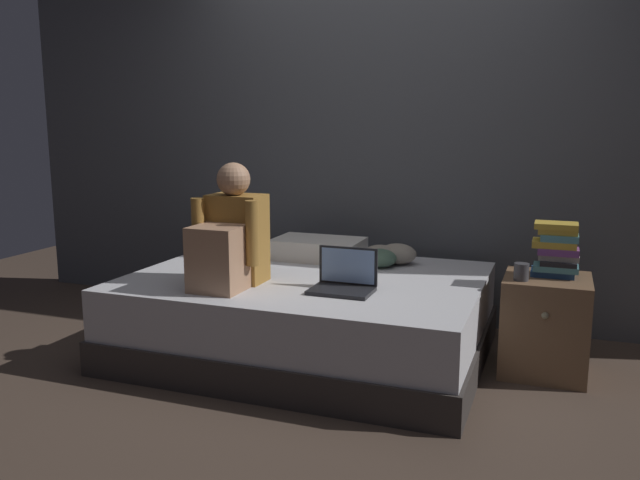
% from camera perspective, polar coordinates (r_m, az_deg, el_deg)
% --- Properties ---
extents(ground_plane, '(8.00, 8.00, 0.00)m').
position_cam_1_polar(ground_plane, '(3.52, 0.15, -11.88)').
color(ground_plane, '#47382D').
extents(wall_back, '(5.60, 0.10, 2.70)m').
position_cam_1_polar(wall_back, '(4.41, 5.67, 10.53)').
color(wall_back, '#4C4F54').
rests_on(wall_back, ground_plane).
extents(bed, '(2.00, 1.50, 0.47)m').
position_cam_1_polar(bed, '(3.78, -1.13, -6.61)').
color(bed, '#332D2B').
rests_on(bed, ground_plane).
extents(nightstand, '(0.44, 0.46, 0.53)m').
position_cam_1_polar(nightstand, '(3.69, 19.20, -7.09)').
color(nightstand, brown).
rests_on(nightstand, ground_plane).
extents(person_sitting, '(0.39, 0.44, 0.66)m').
position_cam_1_polar(person_sitting, '(3.48, -7.97, 0.08)').
color(person_sitting, olive).
rests_on(person_sitting, bed).
extents(laptop, '(0.32, 0.23, 0.22)m').
position_cam_1_polar(laptop, '(3.37, 2.13, -3.58)').
color(laptop, black).
rests_on(laptop, bed).
extents(pillow, '(0.56, 0.36, 0.13)m').
position_cam_1_polar(pillow, '(4.15, -0.15, -0.78)').
color(pillow, silver).
rests_on(pillow, bed).
extents(book_stack, '(0.24, 0.18, 0.29)m').
position_cam_1_polar(book_stack, '(3.63, 20.13, -0.81)').
color(book_stack, '#284C84').
rests_on(book_stack, nightstand).
extents(mug, '(0.08, 0.08, 0.09)m').
position_cam_1_polar(mug, '(3.50, 17.33, -2.69)').
color(mug, '#3D3D42').
rests_on(mug, nightstand).
extents(clothes_pile, '(0.32, 0.31, 0.13)m').
position_cam_1_polar(clothes_pile, '(3.99, 5.94, -1.35)').
color(clothes_pile, gray).
rests_on(clothes_pile, bed).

